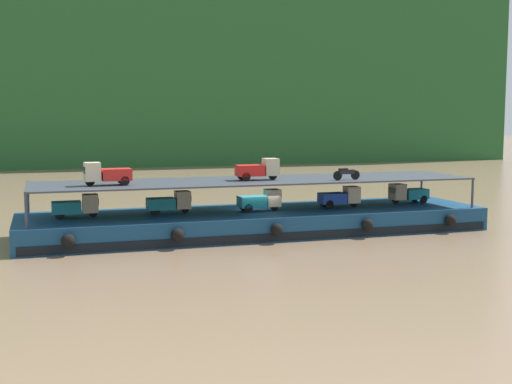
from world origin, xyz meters
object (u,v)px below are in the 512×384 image
at_px(cargo_barge, 257,222).
at_px(mini_truck_lower_stern, 76,206).
at_px(mini_truck_lower_mid, 260,200).
at_px(motorcycle_upper_port, 346,173).
at_px(mini_truck_upper_stern, 107,174).
at_px(mini_truck_upper_mid, 258,169).
at_px(mini_truck_lower_bow, 408,193).
at_px(mini_truck_lower_fore, 340,197).
at_px(mini_truck_lower_aft, 170,202).

xyz_separation_m(cargo_barge, mini_truck_lower_stern, (-11.34, 0.39, 1.44)).
relative_size(mini_truck_lower_stern, mini_truck_lower_mid, 1.00).
bearing_deg(motorcycle_upper_port, mini_truck_upper_stern, 175.50).
bearing_deg(cargo_barge, mini_truck_upper_mid, -89.32).
bearing_deg(mini_truck_lower_bow, mini_truck_upper_mid, -176.78).
relative_size(mini_truck_lower_stern, mini_truck_lower_bow, 0.98).
height_order(mini_truck_lower_mid, mini_truck_lower_fore, same).
bearing_deg(mini_truck_upper_mid, mini_truck_lower_aft, 173.36).
height_order(mini_truck_lower_stern, mini_truck_lower_aft, same).
bearing_deg(mini_truck_upper_stern, mini_truck_lower_bow, 3.13).
distance_m(mini_truck_upper_stern, mini_truck_upper_mid, 9.60).
relative_size(mini_truck_lower_fore, mini_truck_upper_mid, 1.01).
distance_m(mini_truck_lower_bow, mini_truck_upper_stern, 21.01).
height_order(cargo_barge, mini_truck_lower_mid, mini_truck_lower_mid).
distance_m(cargo_barge, mini_truck_upper_stern, 10.21).
relative_size(mini_truck_lower_bow, motorcycle_upper_port, 1.47).
distance_m(cargo_barge, mini_truck_lower_fore, 5.97).
relative_size(mini_truck_lower_aft, mini_truck_lower_fore, 0.99).
distance_m(cargo_barge, mini_truck_lower_aft, 5.85).
xyz_separation_m(mini_truck_lower_mid, mini_truck_lower_bow, (11.18, 0.70, 0.00)).
xyz_separation_m(mini_truck_lower_mid, mini_truck_upper_mid, (-0.11, 0.07, 2.00)).
xyz_separation_m(mini_truck_upper_stern, mini_truck_upper_mid, (9.59, 0.51, 0.00)).
height_order(mini_truck_lower_stern, mini_truck_upper_mid, mini_truck_upper_mid).
height_order(mini_truck_lower_bow, mini_truck_upper_mid, mini_truck_upper_mid).
bearing_deg(mini_truck_lower_aft, mini_truck_upper_stern, -163.51).
bearing_deg(mini_truck_lower_fore, motorcycle_upper_port, -102.54).
height_order(mini_truck_lower_stern, mini_truck_lower_fore, same).
xyz_separation_m(cargo_barge, motorcycle_upper_port, (5.41, -1.91, 3.18)).
height_order(mini_truck_lower_stern, mini_truck_lower_bow, same).
bearing_deg(mini_truck_upper_mid, mini_truck_lower_bow, 3.22).
bearing_deg(mini_truck_lower_mid, mini_truck_upper_mid, 149.28).
distance_m(mini_truck_lower_stern, mini_truck_lower_fore, 17.14).
xyz_separation_m(mini_truck_lower_fore, mini_truck_upper_stern, (-15.37, -0.52, 2.00)).
height_order(cargo_barge, mini_truck_lower_fore, mini_truck_lower_fore).
bearing_deg(mini_truck_upper_stern, cargo_barge, 4.34).
bearing_deg(mini_truck_lower_aft, cargo_barge, -4.43).
relative_size(mini_truck_lower_aft, mini_truck_lower_bow, 0.98).
relative_size(cargo_barge, motorcycle_upper_port, 15.77).
relative_size(cargo_barge, mini_truck_lower_mid, 10.90).
distance_m(mini_truck_lower_stern, mini_truck_lower_bow, 22.64).
bearing_deg(mini_truck_lower_stern, mini_truck_lower_mid, -3.39).
relative_size(mini_truck_lower_mid, mini_truck_upper_stern, 0.99).
xyz_separation_m(mini_truck_lower_aft, mini_truck_lower_fore, (11.44, -0.64, 0.00)).
xyz_separation_m(cargo_barge, mini_truck_lower_aft, (-5.65, 0.44, 1.44)).
relative_size(mini_truck_lower_bow, mini_truck_upper_mid, 1.01).
bearing_deg(mini_truck_upper_mid, mini_truck_lower_stern, 176.91).
height_order(cargo_barge, mini_truck_lower_bow, mini_truck_lower_bow).
height_order(mini_truck_lower_fore, mini_truck_lower_bow, same).
height_order(mini_truck_lower_bow, mini_truck_upper_stern, mini_truck_upper_stern).
bearing_deg(mini_truck_lower_aft, motorcycle_upper_port, -11.96).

